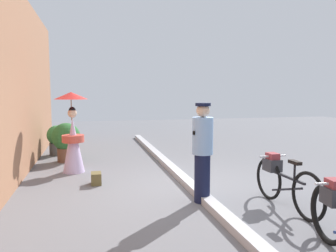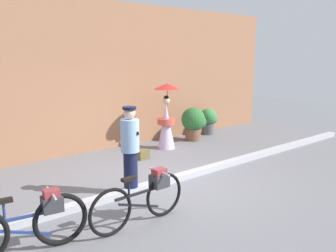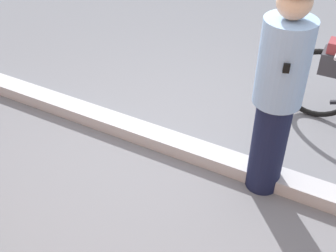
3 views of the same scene
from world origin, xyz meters
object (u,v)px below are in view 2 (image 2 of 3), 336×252
person_with_parasol (166,117)px  backpack_on_pavement (143,154)px  potted_plant_small (209,120)px  person_officer (130,148)px  bicycle_near_officer (144,197)px  potted_plant_by_door (194,122)px  bicycle_far_side (26,223)px

person_with_parasol → backpack_on_pavement: bearing=-157.3°
backpack_on_pavement → potted_plant_small: bearing=16.8°
person_officer → potted_plant_small: 5.58m
bicycle_near_officer → potted_plant_by_door: bearing=38.7°
bicycle_far_side → potted_plant_small: (7.06, 3.60, 0.05)m
person_with_parasol → backpack_on_pavement: size_ratio=6.25×
person_with_parasol → backpack_on_pavement: (-1.15, -0.48, -0.76)m
potted_plant_by_door → potted_plant_small: bearing=18.4°
person_officer → potted_plant_small: size_ratio=1.92×
bicycle_near_officer → potted_plant_by_door: potted_plant_by_door is taller
potted_plant_by_door → backpack_on_pavement: size_ratio=3.49×
bicycle_near_officer → potted_plant_by_door: 5.65m
bicycle_far_side → person_officer: size_ratio=1.05×
bicycle_near_officer → person_officer: person_officer is taller
bicycle_far_side → person_with_parasol: bearing=32.5°
bicycle_far_side → potted_plant_small: size_ratio=2.01×
person_with_parasol → potted_plant_small: (2.25, 0.54, -0.41)m
bicycle_far_side → potted_plant_by_door: size_ratio=1.70×
person_with_parasol → potted_plant_by_door: bearing=9.7°
bicycle_far_side → bicycle_near_officer: bearing=-8.6°
potted_plant_small → backpack_on_pavement: 3.56m
bicycle_near_officer → bicycle_far_side: size_ratio=0.99×
bicycle_far_side → potted_plant_by_door: bearing=28.4°
bicycle_far_side → backpack_on_pavement: size_ratio=5.95×
bicycle_near_officer → person_officer: bearing=65.4°
potted_plant_by_door → bicycle_far_side: bearing=-151.6°
bicycle_near_officer → person_officer: size_ratio=1.04×
person_with_parasol → bicycle_far_side: bearing=-147.5°
bicycle_far_side → potted_plant_small: bearing=27.1°
person_with_parasol → potted_plant_by_door: (1.26, 0.22, -0.32)m
bicycle_near_officer → backpack_on_pavement: 3.48m
backpack_on_pavement → person_officer: bearing=-131.3°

